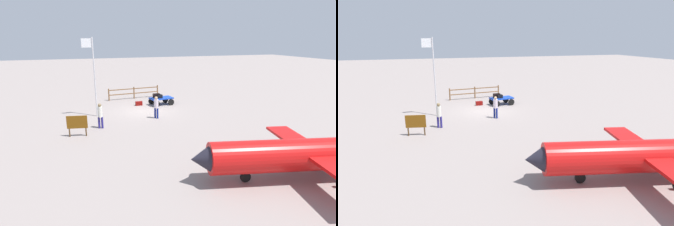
% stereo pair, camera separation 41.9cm
% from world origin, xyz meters
% --- Properties ---
extents(ground_plane, '(120.00, 120.00, 0.00)m').
position_xyz_m(ground_plane, '(0.00, 0.00, 0.00)').
color(ground_plane, gray).
extents(luggage_cart, '(2.15, 1.54, 0.65)m').
position_xyz_m(luggage_cart, '(-1.79, -1.58, 0.47)').
color(luggage_cart, '#153CB8').
rests_on(luggage_cart, ground).
extents(suitcase_maroon, '(0.62, 0.41, 0.39)m').
position_xyz_m(suitcase_maroon, '(-1.37, -1.57, 0.85)').
color(suitcase_maroon, black).
rests_on(suitcase_maroon, luggage_cart).
extents(suitcase_tan, '(0.48, 0.39, 0.30)m').
position_xyz_m(suitcase_tan, '(-1.61, -1.41, 0.80)').
color(suitcase_tan, black).
rests_on(suitcase_tan, luggage_cart).
extents(suitcase_grey, '(0.60, 0.31, 0.35)m').
position_xyz_m(suitcase_grey, '(0.14, -1.96, 0.18)').
color(suitcase_grey, maroon).
rests_on(suitcase_grey, ground).
extents(worker_lead, '(0.46, 0.46, 1.64)m').
position_xyz_m(worker_lead, '(-0.24, 2.36, 0.95)').
color(worker_lead, navy).
rests_on(worker_lead, ground).
extents(worker_trailing, '(0.37, 0.37, 1.68)m').
position_xyz_m(worker_trailing, '(3.88, 3.44, 0.95)').
color(worker_trailing, navy).
rests_on(worker_trailing, ground).
extents(airplane_near, '(9.54, 6.39, 2.99)m').
position_xyz_m(airplane_near, '(-3.61, 13.04, 1.13)').
color(airplane_near, red).
rests_on(airplane_near, ground).
extents(flagpole, '(0.81, 0.10, 5.83)m').
position_xyz_m(flagpole, '(3.96, 0.38, 3.39)').
color(flagpole, silver).
rests_on(flagpole, ground).
extents(signboard, '(1.20, 0.27, 1.29)m').
position_xyz_m(signboard, '(5.34, 4.59, 0.84)').
color(signboard, '#4C3319').
rests_on(signboard, ground).
extents(wooden_fence, '(5.02, 0.58, 1.15)m').
position_xyz_m(wooden_fence, '(-0.04, -4.89, 0.67)').
color(wooden_fence, brown).
rests_on(wooden_fence, ground).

